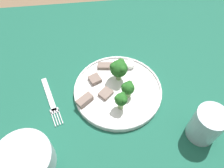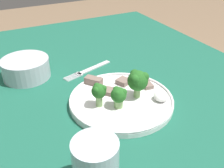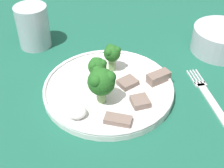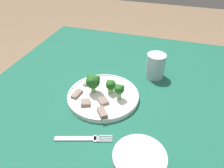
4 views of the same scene
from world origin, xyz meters
name	(u,v)px [view 2 (image 2 of 4)]	position (x,y,z in m)	size (l,w,h in m)	color
table	(103,125)	(0.00, 0.00, 0.67)	(1.27, 0.98, 0.77)	#195642
dinner_plate	(121,100)	(-0.05, -0.03, 0.78)	(0.26, 0.26, 0.02)	white
fork	(89,70)	(0.14, -0.02, 0.77)	(0.07, 0.17, 0.00)	silver
cream_bowl	(26,69)	(0.19, 0.15, 0.80)	(0.13, 0.13, 0.06)	#B7BCC6
broccoli_floret_near_rim_left	(119,95)	(-0.08, -0.01, 0.82)	(0.04, 0.04, 0.05)	#7FA866
broccoli_floret_center_left	(138,80)	(-0.06, -0.07, 0.83)	(0.05, 0.05, 0.07)	#7FA866
broccoli_floret_back_left	(99,92)	(-0.05, 0.03, 0.82)	(0.04, 0.03, 0.06)	#7FA866
meat_slice_front_slice	(123,81)	(0.01, -0.07, 0.79)	(0.04, 0.04, 0.01)	#756056
meat_slice_middle_slice	(94,81)	(0.05, 0.01, 0.79)	(0.05, 0.05, 0.02)	#756056
meat_slice_rear_slice	(146,84)	(-0.02, -0.12, 0.79)	(0.05, 0.03, 0.01)	#756056
meat_slice_edge_slice	(110,91)	(-0.02, -0.01, 0.79)	(0.05, 0.05, 0.01)	#756056
sauce_dollop	(161,97)	(-0.10, -0.11, 0.79)	(0.04, 0.03, 0.02)	white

